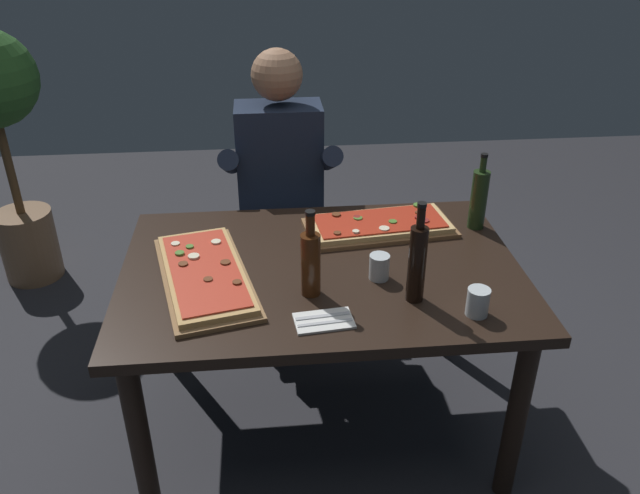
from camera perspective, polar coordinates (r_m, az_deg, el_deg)
ground_plane at (r=2.70m, az=0.10°, el=-15.31°), size 6.40×6.40×0.00m
dining_table at (r=2.30m, az=0.12°, el=-3.77°), size 1.40×0.96×0.74m
pizza_rectangular_front at (r=2.49m, az=5.35°, el=1.95°), size 0.60×0.33×0.05m
pizza_rectangular_left at (r=2.20m, az=-10.27°, el=-2.40°), size 0.41×0.67×0.05m
wine_bottle_dark at (r=2.53m, az=14.02°, el=4.25°), size 0.06×0.06×0.30m
oil_bottle_amber at (r=2.02m, az=8.69°, el=-1.29°), size 0.06×0.06×0.34m
vinegar_bottle_green at (r=2.04m, az=-0.85°, el=-1.33°), size 0.06×0.06×0.30m
tumbler_near_camera at (r=2.16m, az=5.32°, el=-1.78°), size 0.07×0.07×0.09m
tumbler_far_side at (r=2.04m, az=13.92°, el=-4.93°), size 0.07×0.07×0.09m
napkin_cutlery_set at (r=1.97m, az=0.34°, el=-6.61°), size 0.19×0.13×0.01m
diner_chair at (r=3.11m, az=-3.48°, el=2.26°), size 0.44×0.44×0.87m
seated_diner at (r=2.89m, az=-3.54°, el=5.70°), size 0.53×0.41×1.33m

